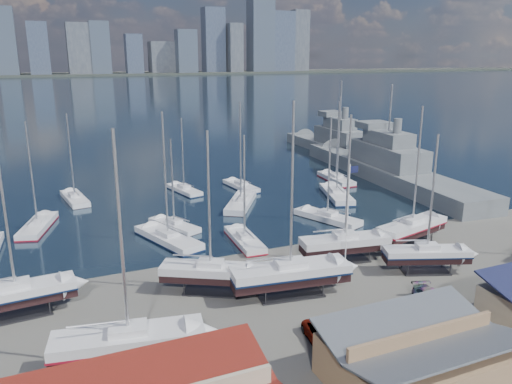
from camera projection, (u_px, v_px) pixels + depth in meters
name	position (u px, v px, depth m)	size (l,w,h in m)	color
ground	(304.00, 286.00, 48.02)	(1400.00, 1400.00, 0.00)	#605E59
water	(73.00, 90.00, 322.45)	(1400.00, 600.00, 0.40)	#1A2B3C
far_shore	(56.00, 75.00, 552.26)	(1400.00, 80.00, 2.20)	#2D332D
skyline	(45.00, 39.00, 533.71)	(639.14, 43.80, 107.69)	#475166
shed_grey	(421.00, 354.00, 33.29)	(12.60, 8.40, 4.17)	#8C6B4C
sailboat_cradle_0	(16.00, 294.00, 41.94)	(9.77, 3.45, 15.53)	#2D2D33
sailboat_cradle_1	(129.00, 342.00, 34.83)	(10.97, 4.75, 17.07)	#2D2D33
sailboat_cradle_2	(211.00, 272.00, 46.28)	(9.35, 6.92, 15.24)	#2D2D33
sailboat_cradle_3	(290.00, 273.00, 45.67)	(11.42, 4.51, 17.81)	#2D2D33
sailboat_cradle_4	(345.00, 243.00, 53.40)	(9.94, 4.17, 15.75)	#2D2D33
sailboat_cradle_5	(427.00, 254.00, 50.63)	(9.01, 5.41, 14.23)	#2D2D33
sailboat_cradle_6	(412.00, 227.00, 58.17)	(10.37, 5.16, 16.13)	#2D2D33
sailboat_moored_1	(38.00, 227.00, 63.68)	(5.36, 10.00, 14.40)	black
sailboat_moored_2	(75.00, 199.00, 75.82)	(3.84, 9.48, 13.91)	black
sailboat_moored_3	(168.00, 240.00, 59.24)	(6.34, 11.22, 16.17)	black
sailboat_moored_4	(174.00, 226.00, 64.05)	(5.33, 8.25, 12.12)	black
sailboat_moored_5	(184.00, 190.00, 80.92)	(4.20, 8.75, 12.61)	black
sailboat_moored_6	(245.00, 241.00, 58.93)	(3.09, 9.16, 13.48)	black
sailboat_moored_7	(241.00, 204.00, 73.48)	(8.14, 10.48, 15.92)	black
sailboat_moored_8	(241.00, 187.00, 83.20)	(3.54, 9.06, 13.19)	black
sailboat_moored_9	(327.00, 218.00, 66.97)	(6.08, 9.97, 14.58)	black
sailboat_moored_10	(336.00, 196.00, 77.92)	(6.23, 11.36, 16.36)	black
sailboat_moored_11	(336.00, 180.00, 88.04)	(3.51, 10.00, 14.67)	black
naval_ship_east	(386.00, 170.00, 89.29)	(11.49, 48.70, 18.34)	slate
naval_ship_west	(339.00, 147.00, 111.60)	(7.30, 40.32, 17.62)	slate
car_a	(209.00, 382.00, 32.72)	(1.78, 4.42, 1.51)	gray
car_b	(358.00, 321.00, 40.11)	(1.68, 4.83, 1.59)	gray
car_c	(323.00, 336.00, 38.29)	(2.16, 4.68, 1.30)	gray
car_d	(432.00, 301.00, 43.60)	(2.06, 5.08, 1.47)	gray
flagpole	(348.00, 213.00, 48.91)	(1.01, 0.12, 11.44)	white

